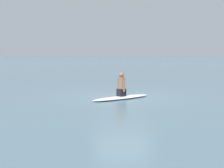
% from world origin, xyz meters
% --- Properties ---
extents(ground_plane, '(400.00, 400.00, 0.00)m').
position_xyz_m(ground_plane, '(0.00, 0.00, 0.00)').
color(ground_plane, slate).
extents(surfboard, '(2.06, 2.99, 0.13)m').
position_xyz_m(surfboard, '(0.65, -0.21, 0.07)').
color(surfboard, white).
rests_on(surfboard, ground).
extents(person_paddler, '(0.42, 0.42, 1.01)m').
position_xyz_m(person_paddler, '(0.65, -0.21, 0.59)').
color(person_paddler, black).
rests_on(person_paddler, surfboard).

